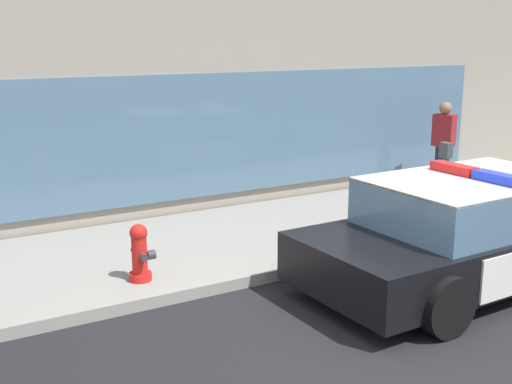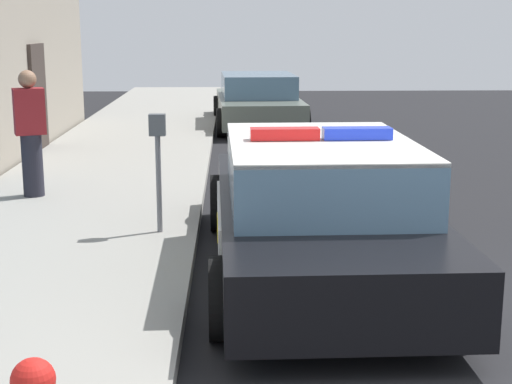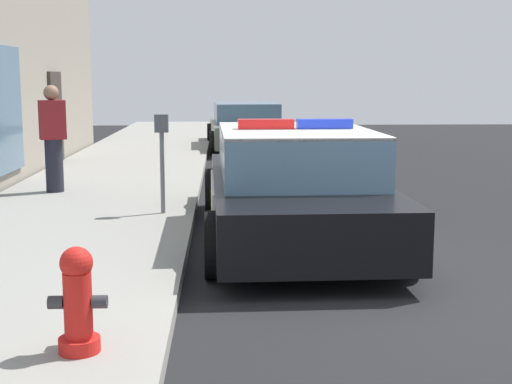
# 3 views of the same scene
# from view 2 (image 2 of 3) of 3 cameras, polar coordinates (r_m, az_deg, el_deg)

# --- Properties ---
(ground) EXTENTS (48.00, 48.00, 0.00)m
(ground) POSITION_cam_2_polar(r_m,az_deg,el_deg) (5.90, 15.36, -12.87)
(ground) COLOR black
(police_cruiser) EXTENTS (5.10, 2.23, 1.49)m
(police_cruiser) POSITION_cam_2_polar(r_m,az_deg,el_deg) (7.71, 4.55, -1.15)
(police_cruiser) COLOR black
(police_cruiser) RESTS_ON ground
(car_down_street) EXTENTS (4.69, 2.22, 1.29)m
(car_down_street) POSITION_cam_2_polar(r_m,az_deg,el_deg) (18.74, 0.14, 6.67)
(car_down_street) COLOR #596056
(car_down_street) RESTS_ON ground
(pedestrian_on_sidewalk) EXTENTS (0.38, 0.47, 1.71)m
(pedestrian_on_sidewalk) POSITION_cam_2_polar(r_m,az_deg,el_deg) (10.94, -16.22, 4.16)
(pedestrian_on_sidewalk) COLOR #23232D
(pedestrian_on_sidewalk) RESTS_ON sidewalk
(parking_meter) EXTENTS (0.12, 0.18, 1.34)m
(parking_meter) POSITION_cam_2_polar(r_m,az_deg,el_deg) (8.70, -7.22, 3.02)
(parking_meter) COLOR slate
(parking_meter) RESTS_ON sidewalk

